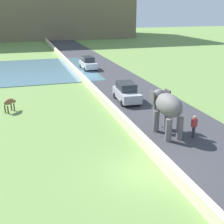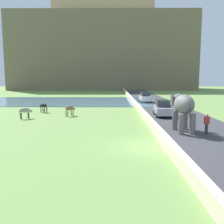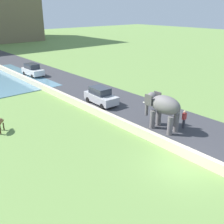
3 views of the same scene
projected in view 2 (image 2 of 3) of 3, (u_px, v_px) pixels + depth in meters
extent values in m
plane|color=#6B8E47|center=(146.00, 147.00, 15.74)|extent=(220.00, 220.00, 0.00)
cube|color=#38383D|center=(164.00, 108.00, 35.52)|extent=(7.00, 120.00, 0.06)
cube|color=beige|center=(138.00, 107.00, 33.52)|extent=(0.40, 110.00, 0.73)
cube|color=slate|center=(48.00, 101.00, 45.81)|extent=(36.00, 18.00, 0.08)
cube|color=#75664C|center=(103.00, 54.00, 95.59)|extent=(64.00, 28.00, 26.21)
cube|color=tan|center=(103.00, 10.00, 93.41)|extent=(36.97, 8.00, 6.00)
cylinder|color=tan|center=(61.00, 10.00, 93.51)|extent=(4.20, 4.20, 6.15)
cylinder|color=tan|center=(82.00, 8.00, 93.39)|extent=(3.27, 3.27, 7.21)
cylinder|color=tan|center=(103.00, 10.00, 93.42)|extent=(4.64, 4.64, 5.96)
cylinder|color=tan|center=(124.00, 11.00, 93.41)|extent=(4.76, 4.76, 5.19)
cylinder|color=tan|center=(146.00, 8.00, 93.20)|extent=(4.59, 4.59, 7.52)
ellipsoid|color=slate|center=(184.00, 104.00, 19.55)|extent=(1.51, 2.76, 1.50)
cylinder|color=slate|center=(175.00, 121.00, 20.60)|extent=(0.44, 0.44, 1.60)
cylinder|color=slate|center=(185.00, 121.00, 20.63)|extent=(0.44, 0.44, 1.60)
cylinder|color=slate|center=(181.00, 125.00, 18.86)|extent=(0.44, 0.44, 1.60)
cylinder|color=slate|center=(193.00, 124.00, 18.89)|extent=(0.44, 0.44, 1.60)
ellipsoid|color=slate|center=(179.00, 100.00, 20.93)|extent=(1.04, 0.94, 1.10)
cube|color=#504C4C|center=(172.00, 100.00, 20.77)|extent=(0.15, 0.70, 0.90)
cube|color=#504C4C|center=(186.00, 100.00, 20.81)|extent=(0.15, 0.70, 0.90)
cylinder|color=slate|center=(177.00, 110.00, 21.52)|extent=(0.28, 0.28, 1.50)
cone|color=silver|center=(175.00, 105.00, 21.38)|extent=(0.14, 0.56, 0.17)
cone|color=silver|center=(180.00, 105.00, 21.40)|extent=(0.14, 0.56, 0.17)
cylinder|color=#504C4C|center=(190.00, 111.00, 18.29)|extent=(0.08, 0.08, 0.90)
cylinder|color=#33333D|center=(206.00, 129.00, 18.90)|extent=(0.22, 0.22, 0.85)
cube|color=#B73333|center=(207.00, 120.00, 18.81)|extent=(0.36, 0.22, 0.56)
sphere|color=tan|center=(207.00, 115.00, 18.76)|extent=(0.22, 0.22, 0.22)
cube|color=#B7B7BC|center=(163.00, 110.00, 27.99)|extent=(1.90, 4.08, 0.80)
cube|color=#2D333D|center=(163.00, 103.00, 28.09)|extent=(1.55, 2.27, 0.70)
cylinder|color=black|center=(172.00, 116.00, 26.71)|extent=(0.21, 0.61, 0.60)
cylinder|color=black|center=(157.00, 115.00, 26.80)|extent=(0.21, 0.61, 0.60)
cylinder|color=black|center=(168.00, 112.00, 29.29)|extent=(0.21, 0.61, 0.60)
cylinder|color=black|center=(154.00, 112.00, 29.38)|extent=(0.21, 0.61, 0.60)
cube|color=white|center=(145.00, 98.00, 44.03)|extent=(1.85, 4.06, 0.80)
cube|color=#2D333D|center=(145.00, 94.00, 44.12)|extent=(1.53, 2.25, 0.70)
cylinder|color=black|center=(151.00, 101.00, 42.82)|extent=(0.20, 0.61, 0.60)
cylinder|color=black|center=(141.00, 101.00, 42.77)|extent=(0.20, 0.61, 0.60)
cylinder|color=black|center=(148.00, 100.00, 45.39)|extent=(0.20, 0.61, 0.60)
cylinder|color=black|center=(139.00, 100.00, 45.34)|extent=(0.20, 0.61, 0.60)
ellipsoid|color=black|center=(44.00, 105.00, 31.10)|extent=(1.13, 1.03, 0.50)
cylinder|color=black|center=(41.00, 110.00, 31.30)|extent=(0.10, 0.10, 0.65)
cylinder|color=black|center=(43.00, 110.00, 31.54)|extent=(0.10, 0.10, 0.65)
cylinder|color=black|center=(45.00, 110.00, 30.82)|extent=(0.10, 0.10, 0.65)
cylinder|color=black|center=(47.00, 110.00, 31.06)|extent=(0.10, 0.10, 0.65)
ellipsoid|color=black|center=(41.00, 106.00, 31.52)|extent=(0.46, 0.44, 0.26)
cone|color=beige|center=(40.00, 105.00, 31.43)|extent=(0.04, 0.04, 0.12)
cone|color=beige|center=(41.00, 105.00, 31.57)|extent=(0.04, 0.04, 0.12)
cylinder|color=black|center=(46.00, 107.00, 30.79)|extent=(0.04, 0.04, 0.45)
ellipsoid|color=brown|center=(69.00, 108.00, 28.20)|extent=(1.04, 1.13, 0.50)
cylinder|color=#302014|center=(71.00, 113.00, 28.67)|extent=(0.10, 0.10, 0.65)
cylinder|color=#302014|center=(73.00, 113.00, 28.47)|extent=(0.10, 0.10, 0.65)
cylinder|color=#302014|center=(66.00, 113.00, 28.08)|extent=(0.10, 0.10, 0.65)
cylinder|color=#302014|center=(68.00, 114.00, 27.89)|extent=(0.10, 0.10, 0.65)
ellipsoid|color=brown|center=(74.00, 109.00, 28.70)|extent=(0.44, 0.46, 0.26)
cone|color=beige|center=(73.00, 107.00, 28.74)|extent=(0.04, 0.04, 0.12)
cone|color=beige|center=(74.00, 107.00, 28.62)|extent=(0.04, 0.04, 0.12)
cylinder|color=#302014|center=(66.00, 110.00, 27.82)|extent=(0.04, 0.04, 0.45)
ellipsoid|color=gray|center=(24.00, 110.00, 26.39)|extent=(1.15, 0.99, 0.50)
cylinder|color=#373533|center=(28.00, 115.00, 26.81)|extent=(0.10, 0.10, 0.65)
cylinder|color=#373533|center=(29.00, 116.00, 26.56)|extent=(0.10, 0.10, 0.65)
cylinder|color=#373533|center=(21.00, 116.00, 26.38)|extent=(0.10, 0.10, 0.65)
cylinder|color=#373533|center=(21.00, 116.00, 26.12)|extent=(0.10, 0.10, 0.65)
ellipsoid|color=gray|center=(31.00, 111.00, 26.76)|extent=(0.47, 0.43, 0.26)
cone|color=beige|center=(30.00, 110.00, 26.81)|extent=(0.04, 0.04, 0.12)
cone|color=beige|center=(31.00, 110.00, 26.67)|extent=(0.04, 0.04, 0.12)
cylinder|color=#373533|center=(19.00, 112.00, 26.11)|extent=(0.04, 0.04, 0.45)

